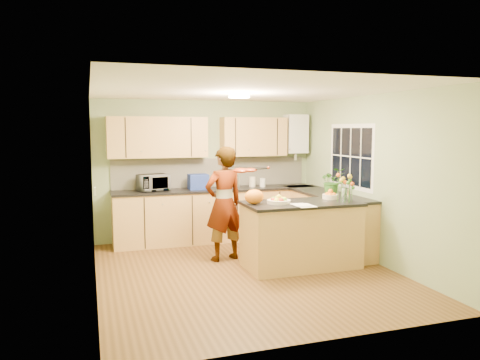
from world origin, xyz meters
name	(u,v)px	position (x,y,z in m)	size (l,w,h in m)	color
floor	(246,272)	(0.00, 0.00, 0.00)	(4.50, 4.50, 0.00)	#533617
ceiling	(246,91)	(0.00, 0.00, 2.50)	(4.00, 4.50, 0.02)	white
wall_back	(206,170)	(0.00, 2.25, 1.25)	(4.00, 0.02, 2.50)	#92A273
wall_front	(325,211)	(0.00, -2.25, 1.25)	(4.00, 0.02, 2.50)	#92A273
wall_left	(93,189)	(-2.00, 0.00, 1.25)	(0.02, 4.50, 2.50)	#92A273
wall_right	(372,179)	(2.00, 0.00, 1.25)	(0.02, 4.50, 2.50)	#92A273
back_counter	(216,214)	(0.10, 1.95, 0.47)	(3.64, 0.62, 0.94)	tan
right_counter	(326,220)	(1.70, 0.85, 0.47)	(0.62, 2.24, 0.94)	tan
splashback	(212,172)	(0.10, 2.23, 1.20)	(3.60, 0.02, 0.52)	beige
upper_cabinets	(199,137)	(-0.18, 2.08, 1.85)	(3.20, 0.34, 0.70)	tan
boiler	(296,134)	(1.70, 2.09, 1.90)	(0.40, 0.30, 0.86)	white
window_right	(351,156)	(1.99, 0.60, 1.55)	(0.01, 1.30, 1.05)	white
light_switch	(95,191)	(-1.99, -0.60, 1.30)	(0.02, 0.09, 0.09)	white
ceiling_lamp	(239,95)	(0.00, 0.30, 2.46)	(0.30, 0.30, 0.07)	#FFEABF
peninsula_island	(301,234)	(0.84, 0.01, 0.48)	(1.65, 0.85, 0.95)	tan
fruit_dish	(279,200)	(0.49, 0.01, 1.00)	(0.33, 0.33, 0.12)	beige
orange_bowl	(330,195)	(1.39, 0.16, 1.01)	(0.24, 0.24, 0.14)	beige
flower_vase	(345,181)	(1.44, -0.17, 1.24)	(0.24, 0.24, 0.45)	silver
orange_bag	(254,197)	(0.14, 0.06, 1.05)	(0.27, 0.23, 0.21)	orange
papers	(304,205)	(0.74, -0.29, 0.95)	(0.25, 0.34, 0.01)	white
violinist	(224,204)	(-0.12, 0.70, 0.87)	(0.63, 0.41, 1.73)	#EAB48F
violin	(241,170)	(0.08, 0.48, 1.39)	(0.56, 0.23, 0.11)	#4B0F04
microwave	(153,183)	(-1.00, 1.98, 1.08)	(0.50, 0.34, 0.28)	white
blue_box	(198,182)	(-0.23, 1.94, 1.07)	(0.33, 0.24, 0.26)	navy
kettle	(235,181)	(0.45, 1.93, 1.06)	(0.16, 0.16, 0.30)	silver
jar_cream	(252,182)	(0.80, 2.00, 1.03)	(0.12, 0.12, 0.18)	beige
jar_white	(263,183)	(0.97, 1.90, 1.02)	(0.10, 0.10, 0.16)	white
potted_plant	(332,181)	(1.70, 0.67, 1.16)	(0.39, 0.34, 0.43)	#377426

